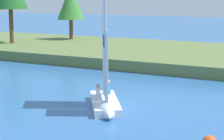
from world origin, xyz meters
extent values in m
cube|color=#5B703D|center=(0.00, 26.42, 0.44)|extent=(80.00, 14.74, 0.88)
cylinder|color=brown|center=(-15.25, 24.00, 2.63)|extent=(0.42, 0.42, 3.49)
cylinder|color=brown|center=(-11.87, 29.98, 1.99)|extent=(0.42, 0.42, 2.22)
cone|color=#387F33|center=(-11.87, 29.98, 4.98)|extent=(2.99, 2.99, 3.77)
cube|color=silver|center=(3.03, 9.76, 0.20)|extent=(3.35, 4.20, 0.41)
cone|color=silver|center=(4.15, 8.02, 0.20)|extent=(1.56, 1.52, 1.20)
cylinder|color=#B7B7BC|center=(3.25, 9.41, 3.24)|extent=(0.08, 0.08, 5.67)
cube|color=white|center=(2.85, 10.04, 3.26)|extent=(0.83, 1.27, 5.21)
cube|color=#1E33B2|center=(2.85, 10.04, 3.42)|extent=(0.76, 1.15, 0.62)
cube|color=white|center=(3.64, 8.81, 2.36)|extent=(0.69, 1.05, 3.51)
cylinder|color=#B7B7BC|center=(2.85, 10.04, 0.63)|extent=(0.86, 1.29, 0.06)
cube|color=silver|center=(2.36, 10.26, 0.64)|extent=(0.32, 0.34, 0.47)
sphere|color=tan|center=(2.36, 10.26, 0.99)|extent=(0.20, 0.20, 0.20)
cube|color=#338CCC|center=(2.65, 10.90, 0.71)|extent=(0.32, 0.34, 0.60)
sphere|color=tan|center=(2.65, 10.90, 1.11)|extent=(0.20, 0.20, 0.20)
camera|label=1|loc=(12.46, -8.10, 5.73)|focal=64.43mm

